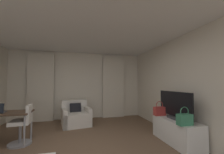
{
  "coord_description": "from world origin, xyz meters",
  "views": [
    {
      "loc": [
        -0.05,
        -2.67,
        1.38
      ],
      "look_at": [
        0.9,
        1.21,
        1.56
      ],
      "focal_mm": 22.27,
      "sensor_mm": 36.0,
      "label": 1
    }
  ],
  "objects": [
    {
      "name": "desk_chair",
      "position": [
        -1.27,
        0.93,
        0.39
      ],
      "size": [
        0.48,
        0.48,
        0.88
      ],
      "color": "gray",
      "rests_on": "ground"
    },
    {
      "name": "ceiling",
      "position": [
        0.0,
        0.0,
        2.63
      ],
      "size": [
        5.12,
        6.12,
        0.06
      ],
      "primitive_type": "cube",
      "color": "white",
      "rests_on": "wall_left"
    },
    {
      "name": "handbag_primary",
      "position": [
        2.04,
        0.61,
        0.66
      ],
      "size": [
        0.3,
        0.14,
        0.37
      ],
      "color": "#B73833",
      "rests_on": "tv_console"
    },
    {
      "name": "tv_console",
      "position": [
        2.19,
        0.17,
        0.27
      ],
      "size": [
        0.51,
        1.22,
        0.54
      ],
      "color": "white",
      "rests_on": "ground"
    },
    {
      "name": "handbag_secondary",
      "position": [
        2.04,
        -0.27,
        0.66
      ],
      "size": [
        0.3,
        0.14,
        0.37
      ],
      "color": "#387F5B",
      "rests_on": "tv_console"
    },
    {
      "name": "armchair",
      "position": [
        -0.11,
        2.17,
        0.27
      ],
      "size": [
        1.01,
        1.01,
        0.79
      ],
      "color": "silver",
      "rests_on": "ground"
    },
    {
      "name": "curtain_left_panel",
      "position": [
        -1.38,
        2.9,
        1.25
      ],
      "size": [
        0.9,
        0.06,
        2.5
      ],
      "color": "beige",
      "rests_on": "ground"
    },
    {
      "name": "wall_right",
      "position": [
        2.53,
        0.0,
        1.3
      ],
      "size": [
        0.06,
        6.12,
        2.6
      ],
      "color": "beige",
      "rests_on": "ground"
    },
    {
      "name": "wall_window",
      "position": [
        0.0,
        3.03,
        1.3
      ],
      "size": [
        5.12,
        0.06,
        2.6
      ],
      "color": "beige",
      "rests_on": "ground"
    },
    {
      "name": "curtain_right_panel",
      "position": [
        1.38,
        2.9,
        1.25
      ],
      "size": [
        0.9,
        0.06,
        2.5
      ],
      "color": "beige",
      "rests_on": "ground"
    },
    {
      "name": "tv_flatscreen",
      "position": [
        2.19,
        0.2,
        0.85
      ],
      "size": [
        0.2,
        1.09,
        0.64
      ],
      "color": "#333338",
      "rests_on": "tv_console"
    }
  ]
}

